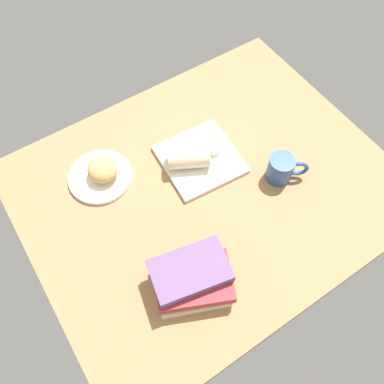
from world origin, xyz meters
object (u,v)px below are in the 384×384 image
at_px(round_plate, 100,177).
at_px(book_stack, 192,280).
at_px(scone_pastry, 103,169).
at_px(square_plate, 200,159).
at_px(sauce_cup, 214,148).
at_px(breakfast_wrap, 189,157).
at_px(coffee_mug, 282,168).

xyz_separation_m(round_plate, book_stack, (-0.05, 0.44, 0.04)).
relative_size(round_plate, scone_pastry, 2.08).
height_order(scone_pastry, square_plate, scone_pastry).
xyz_separation_m(round_plate, sauce_cup, (-0.35, 0.12, 0.02)).
distance_m(sauce_cup, breakfast_wrap, 0.10).
bearing_deg(round_plate, coffee_mug, 147.19).
bearing_deg(square_plate, scone_pastry, -21.29).
bearing_deg(sauce_cup, breakfast_wrap, -0.67).
relative_size(round_plate, square_plate, 0.85).
xyz_separation_m(round_plate, square_plate, (-0.29, 0.12, 0.00)).
distance_m(square_plate, breakfast_wrap, 0.06).
xyz_separation_m(sauce_cup, coffee_mug, (-0.12, 0.18, 0.02)).
relative_size(sauce_cup, book_stack, 0.21).
relative_size(round_plate, book_stack, 0.83).
relative_size(scone_pastry, sauce_cup, 1.93).
distance_m(round_plate, coffee_mug, 0.56).
relative_size(scone_pastry, coffee_mug, 0.83).
xyz_separation_m(round_plate, coffee_mug, (-0.47, 0.30, 0.04)).
bearing_deg(sauce_cup, round_plate, -18.55).
bearing_deg(coffee_mug, book_stack, 18.64).
height_order(sauce_cup, coffee_mug, coffee_mug).
bearing_deg(book_stack, round_plate, -83.47).
height_order(book_stack, coffee_mug, book_stack).
xyz_separation_m(breakfast_wrap, book_stack, (0.20, 0.33, -0.00)).
relative_size(square_plate, sauce_cup, 4.73).
bearing_deg(breakfast_wrap, round_plate, -85.83).
bearing_deg(coffee_mug, sauce_cup, -56.87).
bearing_deg(book_stack, coffee_mug, -161.36).
relative_size(round_plate, coffee_mug, 1.72).
bearing_deg(breakfast_wrap, scone_pastry, -85.82).
bearing_deg(round_plate, sauce_cup, 161.45).
height_order(square_plate, coffee_mug, coffee_mug).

